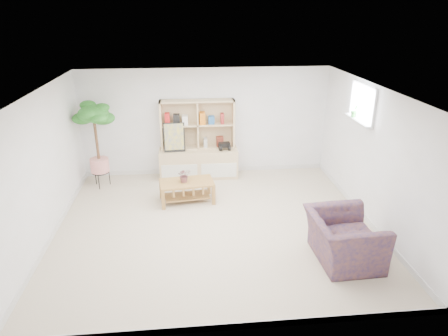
{
  "coord_description": "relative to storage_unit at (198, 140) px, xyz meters",
  "views": [
    {
      "loc": [
        -0.44,
        -6.18,
        3.6
      ],
      "look_at": [
        0.21,
        0.44,
        0.91
      ],
      "focal_mm": 32.0,
      "sensor_mm": 36.0,
      "label": 1
    }
  ],
  "objects": [
    {
      "name": "floor_tree",
      "position": [
        -2.11,
        -0.33,
        0.05
      ],
      "size": [
        0.89,
        0.89,
        1.84
      ],
      "primitive_type": null,
      "rotation": [
        0.0,
        0.0,
        0.41
      ],
      "color": "#25651C",
      "rests_on": "floor"
    },
    {
      "name": "storage_unit",
      "position": [
        0.0,
        0.0,
        0.0
      ],
      "size": [
        1.74,
        0.59,
        1.74
      ],
      "primitive_type": null,
      "color": "tan",
      "rests_on": "floor"
    },
    {
      "name": "floor",
      "position": [
        0.19,
        -2.24,
        -0.87
      ],
      "size": [
        5.5,
        5.0,
        0.01
      ],
      "primitive_type": "cube",
      "color": "beige",
      "rests_on": "ground"
    },
    {
      "name": "walls",
      "position": [
        0.19,
        -2.24,
        0.33
      ],
      "size": [
        5.51,
        5.01,
        2.4
      ],
      "color": "white",
      "rests_on": "floor"
    },
    {
      "name": "ceiling",
      "position": [
        0.19,
        -2.24,
        1.53
      ],
      "size": [
        5.5,
        5.0,
        0.01
      ],
      "primitive_type": "cube",
      "color": "white",
      "rests_on": "walls"
    },
    {
      "name": "coffee_table",
      "position": [
        -0.28,
        -1.25,
        -0.66
      ],
      "size": [
        1.1,
        0.69,
        0.43
      ],
      "primitive_type": null,
      "rotation": [
        0.0,
        0.0,
        0.12
      ],
      "color": "#AA7B45",
      "rests_on": "floor"
    },
    {
      "name": "table_plant",
      "position": [
        -0.32,
        -1.25,
        -0.3
      ],
      "size": [
        0.28,
        0.26,
        0.28
      ],
      "primitive_type": "imported",
      "rotation": [
        0.0,
        0.0,
        0.15
      ],
      "color": "#1C551D",
      "rests_on": "coffee_table"
    },
    {
      "name": "poster",
      "position": [
        -0.52,
        -0.08,
        0.1
      ],
      "size": [
        0.47,
        0.13,
        0.64
      ],
      "primitive_type": null,
      "rotation": [
        0.0,
        0.0,
        0.05
      ],
      "color": "yellow",
      "rests_on": "storage_unit"
    },
    {
      "name": "armchair",
      "position": [
        2.05,
        -3.46,
        -0.45
      ],
      "size": [
        1.02,
        1.16,
        0.83
      ],
      "primitive_type": "imported",
      "rotation": [
        0.0,
        0.0,
        1.61
      ],
      "color": "#1D1E51",
      "rests_on": "floor"
    },
    {
      "name": "toy_truck",
      "position": [
        0.58,
        -0.08,
        -0.12
      ],
      "size": [
        0.37,
        0.27,
        0.19
      ],
      "primitive_type": null,
      "rotation": [
        0.0,
        0.0,
        0.08
      ],
      "color": "black",
      "rests_on": "storage_unit"
    },
    {
      "name": "baseboard",
      "position": [
        0.19,
        -2.24,
        -0.82
      ],
      "size": [
        5.5,
        5.0,
        0.1
      ],
      "primitive_type": null,
      "color": "silver",
      "rests_on": "floor"
    },
    {
      "name": "sill_plant",
      "position": [
        2.86,
        -1.45,
        0.95
      ],
      "size": [
        0.15,
        0.13,
        0.24
      ],
      "primitive_type": "imported",
      "rotation": [
        0.0,
        0.0,
        0.22
      ],
      "color": "#25651C",
      "rests_on": "window_sill"
    },
    {
      "name": "window",
      "position": [
        2.92,
        -1.64,
        1.13
      ],
      "size": [
        0.1,
        0.98,
        0.68
      ],
      "primitive_type": null,
      "color": "white",
      "rests_on": "walls"
    },
    {
      "name": "window_sill",
      "position": [
        2.86,
        -1.64,
        0.81
      ],
      "size": [
        0.14,
        1.0,
        0.04
      ],
      "primitive_type": "cube",
      "color": "silver",
      "rests_on": "walls"
    }
  ]
}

